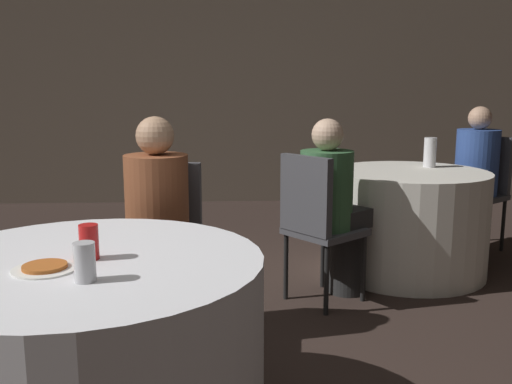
{
  "coord_description": "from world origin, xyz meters",
  "views": [
    {
      "loc": [
        0.43,
        -1.98,
        1.32
      ],
      "look_at": [
        0.57,
        0.64,
        0.84
      ],
      "focal_mm": 40.0,
      "sensor_mm": 36.0,
      "label": 1
    }
  ],
  "objects": [
    {
      "name": "pizza_plate_near",
      "position": [
        -0.16,
        -0.18,
        0.74
      ],
      "size": [
        0.21,
        0.21,
        0.02
      ],
      "color": "white",
      "rests_on": "table_near"
    },
    {
      "name": "bottle_far",
      "position": [
        1.93,
        2.12,
        0.85
      ],
      "size": [
        0.09,
        0.09,
        0.22
      ],
      "color": "white",
      "rests_on": "table_far"
    },
    {
      "name": "chair_far_northeast",
      "position": [
        2.51,
        2.51,
        0.55
      ],
      "size": [
        0.56,
        0.56,
        0.93
      ],
      "rotation": [
        0.0,
        0.0,
        -4.09
      ],
      "color": "#47474C",
      "rests_on": "ground_plane"
    },
    {
      "name": "chair_far_southwest",
      "position": [
        0.96,
        1.34,
        0.55
      ],
      "size": [
        0.56,
        0.56,
        0.93
      ],
      "rotation": [
        0.0,
        0.0,
        -0.91
      ],
      "color": "#47474C",
      "rests_on": "ground_plane"
    },
    {
      "name": "chair_near_north",
      "position": [
        0.09,
        0.95,
        0.55
      ],
      "size": [
        0.45,
        0.46,
        0.93
      ],
      "rotation": [
        0.0,
        0.0,
        -3.29
      ],
      "color": "#47474C",
      "rests_on": "ground_plane"
    },
    {
      "name": "table_near",
      "position": [
        -0.05,
        -0.06,
        0.37
      ],
      "size": [
        1.23,
        1.23,
        0.74
      ],
      "color": "silver",
      "rests_on": "ground_plane"
    },
    {
      "name": "soda_can_silver",
      "position": [
        -0.0,
        -0.29,
        0.8
      ],
      "size": [
        0.07,
        0.07,
        0.12
      ],
      "color": "silver",
      "rests_on": "table_near"
    },
    {
      "name": "table_far",
      "position": [
        1.73,
        1.94,
        0.37
      ],
      "size": [
        1.11,
        1.11,
        0.74
      ],
      "color": "white",
      "rests_on": "ground_plane"
    },
    {
      "name": "person_floral_shirt",
      "position": [
        0.07,
        0.79,
        0.59
      ],
      "size": [
        0.35,
        0.5,
        1.18
      ],
      "rotation": [
        0.0,
        0.0,
        -3.29
      ],
      "color": "black",
      "rests_on": "ground_plane"
    },
    {
      "name": "person_green_jacket",
      "position": [
        1.1,
        1.45,
        0.57
      ],
      "size": [
        0.47,
        0.45,
        1.14
      ],
      "rotation": [
        0.0,
        0.0,
        -0.91
      ],
      "color": "#282828",
      "rests_on": "ground_plane"
    },
    {
      "name": "person_blue_shirt",
      "position": [
        2.38,
        2.41,
        0.59
      ],
      "size": [
        0.48,
        0.45,
        1.17
      ],
      "rotation": [
        0.0,
        0.0,
        -4.09
      ],
      "color": "#282828",
      "rests_on": "ground_plane"
    },
    {
      "name": "wall_back",
      "position": [
        0.0,
        4.6,
        1.4
      ],
      "size": [
        16.0,
        0.06,
        2.8
      ],
      "color": "#7A6B5B",
      "rests_on": "ground_plane"
    },
    {
      "name": "soda_can_red",
      "position": [
        -0.04,
        -0.07,
        0.8
      ],
      "size": [
        0.07,
        0.07,
        0.12
      ],
      "color": "red",
      "rests_on": "table_near"
    }
  ]
}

